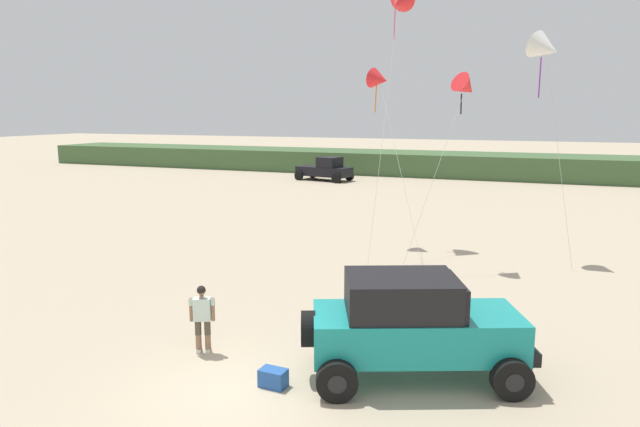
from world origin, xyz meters
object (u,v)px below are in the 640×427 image
kite_red_delta (380,80)px  kite_purple_stunt (399,2)px  kite_white_parafoil (466,87)px  jeep (413,324)px  cooler_box (273,378)px  kite_yellow_diamond (546,48)px  person_watching (202,315)px  distant_pickup (325,169)px

kite_red_delta → kite_purple_stunt: (0.62, 0.48, 3.14)m
kite_white_parafoil → jeep: bearing=-88.0°
cooler_box → kite_yellow_diamond: (4.87, 13.43, 7.81)m
jeep → kite_yellow_diamond: 13.91m
kite_purple_stunt → kite_red_delta: bearing=-142.2°
kite_yellow_diamond → kite_white_parafoil: bearing=-143.2°
cooler_box → kite_white_parafoil: 13.32m
jeep → person_watching: bearing=-173.5°
jeep → cooler_box: bearing=-150.0°
jeep → kite_white_parafoil: (-0.35, 9.98, 5.35)m
cooler_box → kite_red_delta: 15.50m
jeep → kite_red_delta: size_ratio=0.67×
kite_purple_stunt → kite_yellow_diamond: bearing=-8.5°
cooler_box → person_watching: bearing=161.6°
person_watching → kite_yellow_diamond: (7.17, 12.49, 7.06)m
kite_red_delta → kite_purple_stunt: 3.24m
cooler_box → kite_purple_stunt: (-0.98, 14.31, 9.96)m
cooler_box → kite_red_delta: kite_red_delta is taller
kite_white_parafoil → kite_yellow_diamond: kite_yellow_diamond is taller
kite_yellow_diamond → kite_purple_stunt: kite_purple_stunt is taller
person_watching → cooler_box: person_watching is taller
kite_yellow_diamond → kite_purple_stunt: bearing=171.5°
kite_purple_stunt → distant_pickup: bearing=118.2°
jeep → kite_purple_stunt: size_ratio=0.46×
person_watching → kite_white_parafoil: kite_white_parafoil is taller
kite_red_delta → kite_purple_stunt: bearing=37.8°
distant_pickup → kite_yellow_diamond: (16.65, -21.01, 7.06)m
kite_white_parafoil → kite_purple_stunt: 5.61m
kite_white_parafoil → kite_red_delta: size_ratio=0.95×
kite_white_parafoil → kite_yellow_diamond: 3.56m
person_watching → kite_purple_stunt: 16.29m
kite_yellow_diamond → kite_purple_stunt: (-5.85, 0.88, 2.16)m
kite_yellow_diamond → cooler_box: bearing=-109.9°
distant_pickup → jeep: bearing=-66.4°
person_watching → cooler_box: (2.30, -0.94, -0.75)m
kite_yellow_diamond → kite_red_delta: kite_yellow_diamond is taller
kite_purple_stunt → kite_white_parafoil: bearing=-41.1°
kite_yellow_diamond → person_watching: bearing=-119.9°
cooler_box → kite_red_delta: bearing=100.5°
jeep → kite_white_parafoil: 11.33m
cooler_box → distant_pickup: distant_pickup is taller
person_watching → kite_purple_stunt: size_ratio=0.15×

